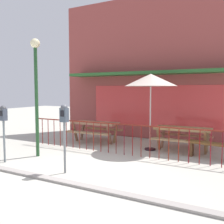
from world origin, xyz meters
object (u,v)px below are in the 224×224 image
Objects in this scene: picnic_table_right at (183,133)px; parking_meter_far at (64,120)px; patio_bench at (211,147)px; patio_umbrella at (151,80)px; street_lamp at (36,79)px; picnic_table_left at (95,126)px; parking_meter_near at (3,119)px.

picnic_table_right is 1.11× the size of parking_meter_far.
picnic_table_right is 1.29× the size of patio_bench.
patio_umbrella is 3.63m from street_lamp.
picnic_table_left is 3.85m from parking_meter_far.
parking_meter_near reaches higher than picnic_table_right.
parking_meter_far is (-0.98, -3.28, -1.03)m from patio_umbrella.
parking_meter_near is at bearing -137.52° from picnic_table_right.
patio_bench is (0.95, -0.61, -0.26)m from picnic_table_right.
street_lamp is (-2.73, -2.39, 0.01)m from patio_umbrella.
picnic_table_left is 1.11× the size of parking_meter_far.
picnic_table_left is 3.19m from street_lamp.
street_lamp is (-1.75, 0.89, 1.05)m from parking_meter_far.
patio_umbrella reaches higher than parking_meter_near.
parking_meter_far is at bearing -106.59° from patio_umbrella.
street_lamp is at bearing -155.15° from patio_bench.
patio_bench is 0.41× the size of street_lamp.
picnic_table_right is 0.52× the size of street_lamp.
picnic_table_right is 5.53m from parking_meter_near.
picnic_table_right is at bearing 36.64° from street_lamp.
parking_meter_near is (-5.00, -3.10, 0.87)m from patio_bench.
parking_meter_near is at bearing -101.35° from picnic_table_left.
patio_umbrella reaches higher than patio_bench.
parking_meter_near is (-0.72, -3.59, 0.61)m from picnic_table_left.
street_lamp is at bearing 71.03° from parking_meter_near.
picnic_table_left is 4.31m from patio_bench.
parking_meter_near is (-4.05, -3.71, 0.61)m from picnic_table_right.
picnic_table_right is at bearing 61.67° from parking_meter_far.
picnic_table_left is at bearing 78.65° from parking_meter_near.
picnic_table_left is 3.33m from picnic_table_right.
picnic_table_left is 1.18× the size of parking_meter_near.
picnic_table_right is at bearing 20.89° from patio_umbrella.
patio_bench is (1.94, -0.23, -1.97)m from patio_umbrella.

